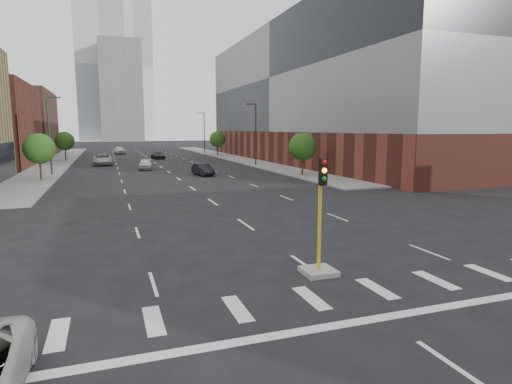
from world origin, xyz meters
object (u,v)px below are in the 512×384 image
car_near_left (145,164)px  car_deep_right (158,155)px  car_mid_right (203,169)px  median_traffic_signal (319,249)px  car_distant (119,150)px  car_far_left (103,160)px

car_near_left → car_deep_right: car_near_left is taller
car_mid_right → car_deep_right: 30.51m
median_traffic_signal → car_near_left: median_traffic_signal is taller
car_mid_right → car_distant: car_distant is taller
car_distant → car_near_left: bearing=-93.8°
car_mid_right → car_far_left: (-11.28, 19.41, 0.14)m
car_far_left → car_deep_right: car_far_left is taller
car_far_left → car_near_left: bearing=-61.6°
car_deep_right → car_distant: size_ratio=0.93×
car_near_left → car_distant: bearing=98.5°
median_traffic_signal → car_distant: (-4.67, 84.92, -0.14)m
car_deep_right → car_distant: (-6.17, 18.68, 0.17)m
car_far_left → car_distant: size_ratio=1.23×
car_far_left → car_distant: bearing=82.1°
car_mid_right → car_distant: 49.78m
median_traffic_signal → car_near_left: 45.72m
car_near_left → car_mid_right: bearing=-54.4°
car_far_left → car_distant: (3.30, 29.72, 0.00)m
car_deep_right → car_distant: 19.67m
car_mid_right → car_far_left: car_far_left is taller
car_near_left → car_mid_right: 11.43m
car_mid_right → car_distant: size_ratio=0.86×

